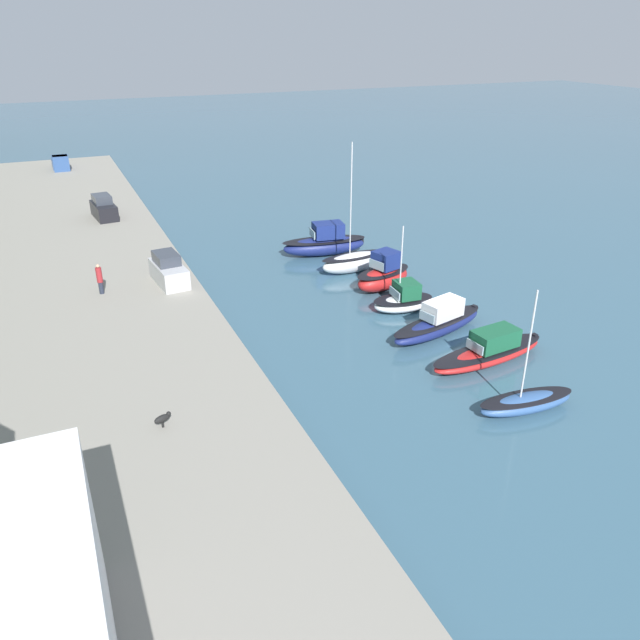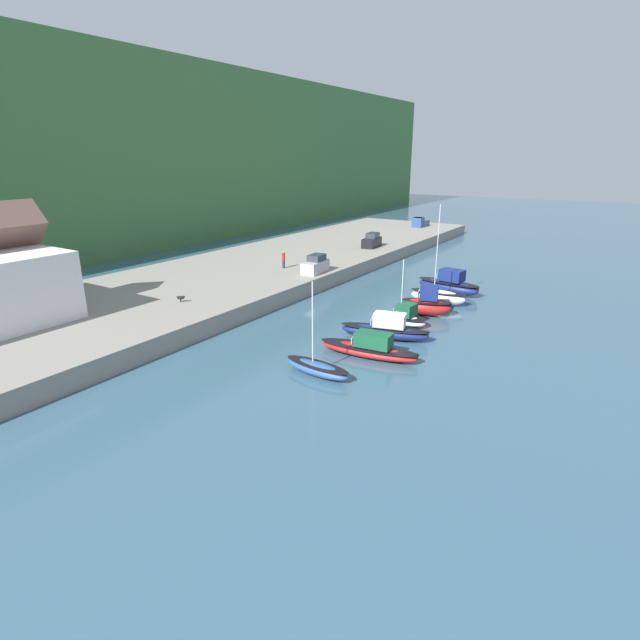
{
  "view_description": "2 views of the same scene",
  "coord_description": "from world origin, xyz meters",
  "px_view_note": "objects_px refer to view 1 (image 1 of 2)",
  "views": [
    {
      "loc": [
        -30.97,
        22.67,
        18.61
      ],
      "look_at": [
        2.19,
        8.09,
        1.45
      ],
      "focal_mm": 35.0,
      "sensor_mm": 36.0,
      "label": 1
    },
    {
      "loc": [
        -37.83,
        -16.98,
        15.43
      ],
      "look_at": [
        -1.98,
        6.2,
        1.21
      ],
      "focal_mm": 28.0,
      "sensor_mm": 36.0,
      "label": 2
    }
  ],
  "objects_px": {
    "moored_boat_0": "(526,402)",
    "moored_boat_3": "(404,300)",
    "parked_car_0": "(169,270)",
    "moored_boat_2": "(439,322)",
    "moored_boat_5": "(354,262)",
    "moored_boat_1": "(490,351)",
    "moored_boat_4": "(383,275)",
    "dog_on_quay": "(163,418)",
    "pickup_truck_1": "(61,163)",
    "parked_car_1": "(104,208)",
    "moored_boat_6": "(325,243)",
    "person_on_quay": "(100,279)"
  },
  "relations": [
    {
      "from": "moored_boat_4",
      "to": "moored_boat_6",
      "type": "height_order",
      "value": "moored_boat_4"
    },
    {
      "from": "moored_boat_3",
      "to": "parked_car_0",
      "type": "relative_size",
      "value": 1.44
    },
    {
      "from": "moored_boat_0",
      "to": "moored_boat_3",
      "type": "height_order",
      "value": "moored_boat_0"
    },
    {
      "from": "moored_boat_5",
      "to": "moored_boat_0",
      "type": "bearing_deg",
      "value": 172.63
    },
    {
      "from": "pickup_truck_1",
      "to": "moored_boat_3",
      "type": "bearing_deg",
      "value": 110.2
    },
    {
      "from": "moored_boat_5",
      "to": "moored_boat_4",
      "type": "bearing_deg",
      "value": 179.98
    },
    {
      "from": "moored_boat_3",
      "to": "person_on_quay",
      "type": "xyz_separation_m",
      "value": [
        7.49,
        19.82,
        2.09
      ]
    },
    {
      "from": "moored_boat_0",
      "to": "moored_boat_3",
      "type": "relative_size",
      "value": 1.12
    },
    {
      "from": "moored_boat_2",
      "to": "person_on_quay",
      "type": "xyz_separation_m",
      "value": [
        11.8,
        19.94,
        2.02
      ]
    },
    {
      "from": "moored_boat_1",
      "to": "person_on_quay",
      "type": "distance_m",
      "value": 26.36
    },
    {
      "from": "moored_boat_0",
      "to": "moored_boat_1",
      "type": "distance_m",
      "value": 5.43
    },
    {
      "from": "moored_boat_1",
      "to": "moored_boat_4",
      "type": "bearing_deg",
      "value": -4.71
    },
    {
      "from": "moored_boat_1",
      "to": "moored_boat_5",
      "type": "relative_size",
      "value": 0.81
    },
    {
      "from": "moored_boat_3",
      "to": "moored_boat_4",
      "type": "xyz_separation_m",
      "value": [
        4.06,
        -0.58,
        0.36
      ]
    },
    {
      "from": "moored_boat_1",
      "to": "parked_car_0",
      "type": "bearing_deg",
      "value": 38.29
    },
    {
      "from": "moored_boat_1",
      "to": "moored_boat_6",
      "type": "distance_m",
      "value": 21.99
    },
    {
      "from": "moored_boat_2",
      "to": "parked_car_1",
      "type": "bearing_deg",
      "value": 14.94
    },
    {
      "from": "person_on_quay",
      "to": "pickup_truck_1",
      "type": "bearing_deg",
      "value": 0.16
    },
    {
      "from": "moored_boat_3",
      "to": "moored_boat_6",
      "type": "height_order",
      "value": "moored_boat_3"
    },
    {
      "from": "moored_boat_2",
      "to": "dog_on_quay",
      "type": "bearing_deg",
      "value": 92.92
    },
    {
      "from": "moored_boat_5",
      "to": "person_on_quay",
      "type": "xyz_separation_m",
      "value": [
        -0.87,
        20.03,
        1.98
      ]
    },
    {
      "from": "pickup_truck_1",
      "to": "moored_boat_5",
      "type": "bearing_deg",
      "value": 113.93
    },
    {
      "from": "moored_boat_6",
      "to": "moored_boat_1",
      "type": "bearing_deg",
      "value": -169.03
    },
    {
      "from": "parked_car_0",
      "to": "parked_car_1",
      "type": "distance_m",
      "value": 19.51
    },
    {
      "from": "moored_boat_2",
      "to": "moored_boat_3",
      "type": "distance_m",
      "value": 4.31
    },
    {
      "from": "pickup_truck_1",
      "to": "person_on_quay",
      "type": "distance_m",
      "value": 45.12
    },
    {
      "from": "moored_boat_1",
      "to": "pickup_truck_1",
      "type": "xyz_separation_m",
      "value": [
        61.34,
        20.8,
        1.85
      ]
    },
    {
      "from": "moored_boat_4",
      "to": "parked_car_1",
      "type": "relative_size",
      "value": 1.26
    },
    {
      "from": "moored_boat_2",
      "to": "parked_car_0",
      "type": "xyz_separation_m",
      "value": [
        11.95,
        15.21,
        1.83
      ]
    },
    {
      "from": "moored_boat_2",
      "to": "moored_boat_4",
      "type": "relative_size",
      "value": 1.48
    },
    {
      "from": "moored_boat_5",
      "to": "parked_car_0",
      "type": "relative_size",
      "value": 2.43
    },
    {
      "from": "moored_boat_1",
      "to": "dog_on_quay",
      "type": "height_order",
      "value": "dog_on_quay"
    },
    {
      "from": "dog_on_quay",
      "to": "moored_boat_4",
      "type": "bearing_deg",
      "value": 105.42
    },
    {
      "from": "moored_boat_6",
      "to": "pickup_truck_1",
      "type": "xyz_separation_m",
      "value": [
        39.39,
        19.66,
        1.5
      ]
    },
    {
      "from": "person_on_quay",
      "to": "moored_boat_3",
      "type": "bearing_deg",
      "value": -110.69
    },
    {
      "from": "moored_boat_2",
      "to": "moored_boat_5",
      "type": "xyz_separation_m",
      "value": [
        12.67,
        -0.1,
        0.03
      ]
    },
    {
      "from": "moored_boat_3",
      "to": "parked_car_1",
      "type": "bearing_deg",
      "value": 37.11
    },
    {
      "from": "moored_boat_0",
      "to": "dog_on_quay",
      "type": "distance_m",
      "value": 18.68
    },
    {
      "from": "moored_boat_6",
      "to": "parked_car_1",
      "type": "relative_size",
      "value": 1.8
    },
    {
      "from": "parked_car_0",
      "to": "moored_boat_3",
      "type": "bearing_deg",
      "value": 147.66
    },
    {
      "from": "parked_car_0",
      "to": "pickup_truck_1",
      "type": "bearing_deg",
      "value": -89.31
    },
    {
      "from": "pickup_truck_1",
      "to": "person_on_quay",
      "type": "bearing_deg",
      "value": 89.6
    },
    {
      "from": "moored_boat_3",
      "to": "moored_boat_6",
      "type": "bearing_deg",
      "value": 5.52
    },
    {
      "from": "moored_boat_0",
      "to": "parked_car_0",
      "type": "xyz_separation_m",
      "value": [
        21.57,
        14.34,
        2.14
      ]
    },
    {
      "from": "moored_boat_3",
      "to": "moored_boat_5",
      "type": "distance_m",
      "value": 8.36
    },
    {
      "from": "moored_boat_1",
      "to": "parked_car_1",
      "type": "distance_m",
      "value": 40.2
    },
    {
      "from": "moored_boat_3",
      "to": "moored_boat_5",
      "type": "height_order",
      "value": "moored_boat_5"
    },
    {
      "from": "moored_boat_3",
      "to": "pickup_truck_1",
      "type": "relative_size",
      "value": 1.32
    },
    {
      "from": "moored_boat_1",
      "to": "moored_boat_5",
      "type": "xyz_separation_m",
      "value": [
        17.09,
        0.64,
        0.15
      ]
    },
    {
      "from": "moored_boat_1",
      "to": "moored_boat_4",
      "type": "relative_size",
      "value": 1.55
    }
  ]
}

